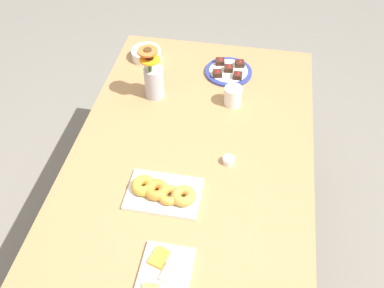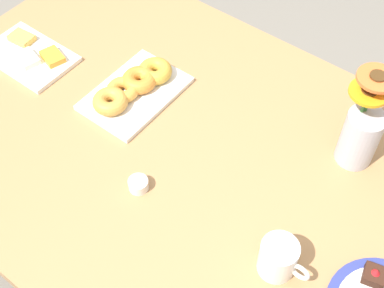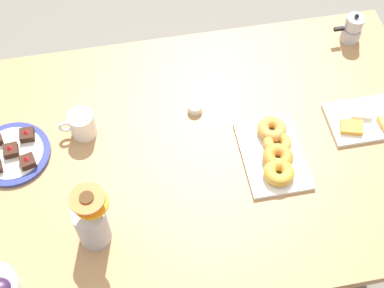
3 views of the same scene
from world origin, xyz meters
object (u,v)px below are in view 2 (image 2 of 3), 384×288
object	(u,v)px
croissant_platter	(134,88)
jam_cup_honey	(138,184)
cheese_platter	(30,55)
dining_table	(192,173)
flower_vase	(361,133)
coffee_mug	(279,258)

from	to	relation	value
croissant_platter	jam_cup_honey	bearing A→B (deg)	-46.79
cheese_platter	croissant_platter	distance (m)	0.34
dining_table	croissant_platter	distance (m)	0.28
croissant_platter	flower_vase	distance (m)	0.60
coffee_mug	cheese_platter	bearing A→B (deg)	172.27
coffee_mug	cheese_platter	size ratio (longest dim) A/B	0.45
jam_cup_honey	cheese_platter	bearing A→B (deg)	164.71
dining_table	coffee_mug	xyz separation A→B (m)	(0.33, -0.13, 0.13)
jam_cup_honey	flower_vase	bearing A→B (deg)	47.62
croissant_platter	dining_table	bearing A→B (deg)	-14.95
cheese_platter	jam_cup_honey	size ratio (longest dim) A/B	5.42
flower_vase	croissant_platter	bearing A→B (deg)	-163.38
dining_table	flower_vase	xyz separation A→B (m)	(0.32, 0.24, 0.18)
coffee_mug	cheese_platter	distance (m)	0.92
coffee_mug	dining_table	bearing A→B (deg)	158.12
croissant_platter	flower_vase	bearing A→B (deg)	16.62
cheese_platter	flower_vase	size ratio (longest dim) A/B	0.98
cheese_platter	jam_cup_honey	distance (m)	0.56
cheese_platter	jam_cup_honey	world-z (taller)	cheese_platter
jam_cup_honey	coffee_mug	bearing A→B (deg)	3.87
cheese_platter	croissant_platter	xyz separation A→B (m)	(0.33, 0.07, 0.01)
croissant_platter	jam_cup_honey	world-z (taller)	croissant_platter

